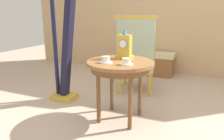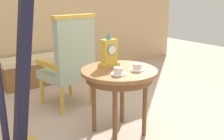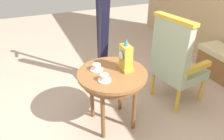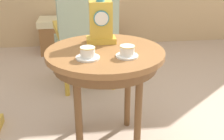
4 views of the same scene
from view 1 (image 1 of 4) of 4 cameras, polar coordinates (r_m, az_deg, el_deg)
name	(u,v)px [view 1 (image 1 of 4)]	position (r m, az deg, el deg)	size (l,w,h in m)	color
ground_plane	(125,119)	(2.49, 3.65, -12.96)	(10.00, 10.00, 0.00)	#BCA38E
wall_back	(166,1)	(4.39, 14.45, 17.57)	(6.00, 0.10, 2.80)	tan
side_table	(120,68)	(2.28, 2.27, 0.48)	(0.72, 0.72, 0.67)	brown
teacup_left	(106,60)	(2.18, -1.64, 2.74)	(0.14, 0.14, 0.07)	white
teacup_right	(126,62)	(2.10, 3.88, 2.25)	(0.13, 0.13, 0.07)	white
mantel_clock	(125,47)	(2.38, 3.41, 6.33)	(0.19, 0.11, 0.34)	gold
armchair	(136,54)	(3.11, 6.54, 4.26)	(0.62, 0.61, 1.14)	#9EB299
harp	(64,51)	(2.88, -12.88, 4.93)	(0.40, 0.24, 1.70)	gold
window_bench	(148,63)	(4.24, 9.73, 1.90)	(0.99, 0.40, 0.44)	beige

